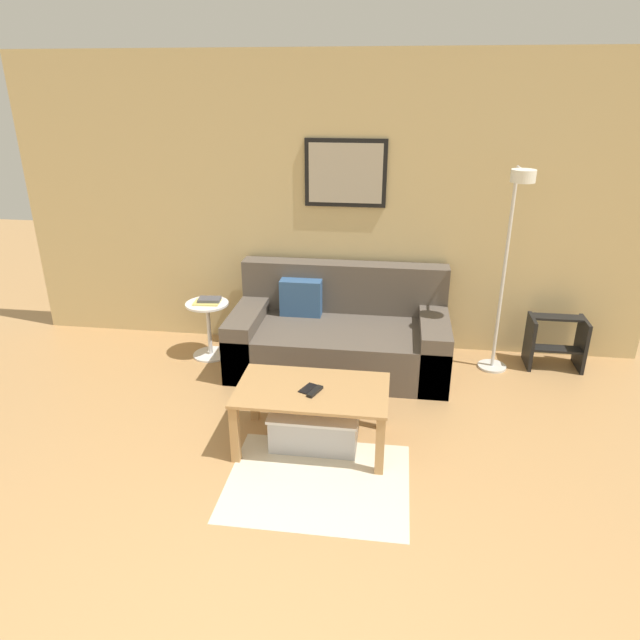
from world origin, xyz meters
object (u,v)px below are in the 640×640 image
at_px(step_stool, 556,341).
at_px(remote_control, 315,391).
at_px(side_table, 209,324).
at_px(cell_phone, 308,388).
at_px(book_stack, 208,301).
at_px(couch, 339,335).
at_px(storage_bin, 315,427).
at_px(floor_lamp, 511,246).
at_px(coffee_table, 312,398).

bearing_deg(step_stool, remote_control, -141.55).
relative_size(side_table, cell_phone, 3.62).
relative_size(book_stack, cell_phone, 1.67).
relative_size(couch, step_stool, 3.96).
xyz_separation_m(storage_bin, book_stack, (-1.12, 1.24, 0.40)).
bearing_deg(storage_bin, couch, 88.23).
relative_size(storage_bin, floor_lamp, 0.35).
distance_m(storage_bin, remote_control, 0.32).
height_order(storage_bin, book_stack, book_stack).
xyz_separation_m(coffee_table, step_stool, (1.90, 1.43, -0.11)).
xyz_separation_m(remote_control, cell_phone, (-0.05, 0.04, -0.01)).
relative_size(storage_bin, cell_phone, 4.28).
bearing_deg(couch, step_stool, 6.47).
xyz_separation_m(couch, cell_phone, (-0.08, -1.23, 0.16)).
bearing_deg(storage_bin, floor_lamp, 41.32).
xyz_separation_m(coffee_table, book_stack, (-1.11, 1.24, 0.17)).
bearing_deg(coffee_table, remote_control, -63.46).
xyz_separation_m(side_table, step_stool, (3.01, 0.20, -0.06)).
bearing_deg(side_table, step_stool, 3.82).
distance_m(couch, step_stool, 1.86).
distance_m(side_table, step_stool, 3.02).
height_order(floor_lamp, step_stool, floor_lamp).
distance_m(couch, floor_lamp, 1.57).
distance_m(coffee_table, floor_lamp, 1.98).
distance_m(coffee_table, storage_bin, 0.23).
height_order(coffee_table, book_stack, book_stack).
distance_m(storage_bin, book_stack, 1.71).
height_order(storage_bin, remote_control, remote_control).
xyz_separation_m(storage_bin, side_table, (-1.13, 1.22, 0.18)).
height_order(couch, storage_bin, couch).
relative_size(book_stack, step_stool, 0.51).
height_order(book_stack, remote_control, book_stack).
bearing_deg(coffee_table, step_stool, 37.06).
bearing_deg(step_stool, cell_phone, -143.14).
relative_size(floor_lamp, cell_phone, 12.24).
height_order(floor_lamp, side_table, floor_lamp).
bearing_deg(remote_control, floor_lamp, 65.08).
xyz_separation_m(coffee_table, side_table, (-1.12, 1.23, -0.05)).
height_order(coffee_table, side_table, side_table).
distance_m(coffee_table, book_stack, 1.67).
relative_size(side_table, book_stack, 2.17).
relative_size(couch, side_table, 3.58).
bearing_deg(cell_phone, floor_lamp, 64.86).
bearing_deg(coffee_table, couch, 87.56).
height_order(coffee_table, storage_bin, coffee_table).
bearing_deg(step_stool, coffee_table, -142.94).
xyz_separation_m(book_stack, step_stool, (3.00, 0.19, -0.28)).
bearing_deg(cell_phone, remote_control, -15.40).
bearing_deg(floor_lamp, coffee_table, -138.83).
distance_m(book_stack, remote_control, 1.72).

